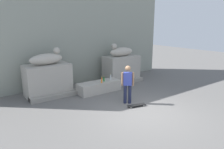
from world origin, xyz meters
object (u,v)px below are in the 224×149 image
object	(u,v)px
statue_reclining_left	(47,59)
bottle_clear	(111,77)
skater	(128,83)
bottle_green	(104,79)
statue_reclining_right	(121,51)
bottle_orange	(102,80)
skateboard	(137,105)

from	to	relation	value
statue_reclining_left	bottle_clear	size ratio (longest dim) A/B	5.23
skater	bottle_green	distance (m)	1.99
statue_reclining_right	bottle_orange	bearing A→B (deg)	29.02
statue_reclining_left	bottle_clear	distance (m)	3.29
statue_reclining_right	bottle_green	size ratio (longest dim) A/B	6.33
statue_reclining_right	skater	size ratio (longest dim) A/B	0.97
statue_reclining_right	skater	bearing A→B (deg)	54.92
statue_reclining_right	bottle_orange	distance (m)	2.80
statue_reclining_right	bottle_clear	size ratio (longest dim) A/B	5.15
bottle_orange	bottle_green	distance (m)	0.32
bottle_clear	skater	bearing A→B (deg)	-105.08
statue_reclining_left	bottle_orange	xyz separation A→B (m)	(2.19, -1.30, -1.12)
statue_reclining_left	bottle_orange	size ratio (longest dim) A/B	5.20
statue_reclining_left	skateboard	distance (m)	4.67
bottle_orange	bottle_clear	bearing A→B (deg)	19.64
skater	bottle_clear	size ratio (longest dim) A/B	5.33
skateboard	bottle_orange	world-z (taller)	bottle_orange
skater	bottle_clear	bearing A→B (deg)	-64.40
statue_reclining_left	skateboard	world-z (taller)	statue_reclining_left
bottle_orange	bottle_green	world-z (taller)	bottle_orange
statue_reclining_right	skater	xyz separation A→B (m)	(-2.04, -3.07, -0.86)
skateboard	bottle_green	world-z (taller)	bottle_green
skater	statue_reclining_left	bearing A→B (deg)	-11.84
skater	bottle_orange	world-z (taller)	skater
skater	skateboard	size ratio (longest dim) A/B	2.03
statue_reclining_left	bottle_green	distance (m)	2.93
bottle_green	bottle_clear	bearing A→B (deg)	8.09
statue_reclining_left	skater	world-z (taller)	statue_reclining_left
bottle_orange	bottle_green	bearing A→B (deg)	36.89
statue_reclining_right	bottle_clear	world-z (taller)	statue_reclining_right
statue_reclining_right	bottle_green	distance (m)	2.53
skateboard	bottle_clear	world-z (taller)	bottle_clear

